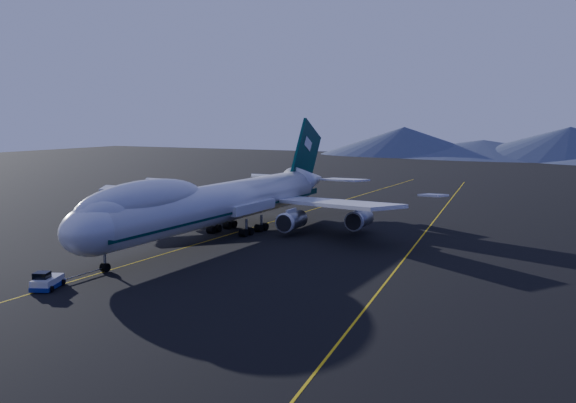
% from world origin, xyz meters
% --- Properties ---
extents(ground, '(500.00, 500.00, 0.00)m').
position_xyz_m(ground, '(0.00, 0.00, 0.00)').
color(ground, black).
rests_on(ground, ground).
extents(taxiway_line_main, '(0.25, 220.00, 0.01)m').
position_xyz_m(taxiway_line_main, '(0.00, 0.00, 0.01)').
color(taxiway_line_main, '#DEB70D').
rests_on(taxiway_line_main, ground).
extents(taxiway_line_side, '(28.08, 198.09, 0.01)m').
position_xyz_m(taxiway_line_side, '(30.00, 10.00, 0.01)').
color(taxiway_line_side, '#DEB70D').
rests_on(taxiway_line_side, ground).
extents(boeing_747, '(59.62, 72.43, 19.37)m').
position_xyz_m(boeing_747, '(0.00, 0.03, 5.81)').
color(boeing_747, silver).
rests_on(boeing_747, ground).
extents(pushback_tug, '(3.86, 5.10, 1.99)m').
position_xyz_m(pushback_tug, '(-0.12, -35.66, 0.63)').
color(pushback_tug, silver).
rests_on(pushback_tug, ground).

